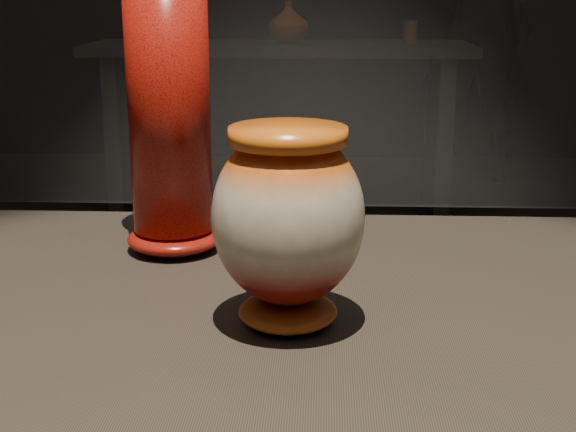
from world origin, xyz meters
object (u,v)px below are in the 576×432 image
Objects in this scene: tall_vase at (169,107)px; visitor at (478,32)px; main_vase at (288,220)px; back_shelf at (280,94)px.

tall_vase is 4.30m from visitor.
tall_vase reaches higher than main_vase.
main_vase is 0.27m from tall_vase.
main_vase is at bearing 82.36° from visitor.
visitor is at bearing 75.06° from tall_vase.
main_vase is 3.59m from back_shelf.
tall_vase is at bearing -88.94° from back_shelf.
tall_vase is 0.20× the size of visitor.
tall_vase is at bearing 124.60° from main_vase.
main_vase is 4.47m from visitor.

